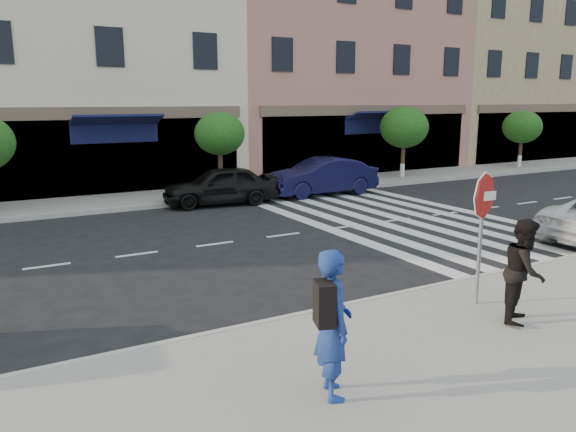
# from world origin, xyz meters

# --- Properties ---
(ground) EXTENTS (120.00, 120.00, 0.00)m
(ground) POSITION_xyz_m (0.00, 0.00, 0.00)
(ground) COLOR black
(ground) RESTS_ON ground
(sidewalk_near) EXTENTS (60.00, 4.50, 0.15)m
(sidewalk_near) POSITION_xyz_m (0.00, -3.75, 0.07)
(sidewalk_near) COLOR gray
(sidewalk_near) RESTS_ON ground
(sidewalk_far) EXTENTS (60.00, 3.00, 0.15)m
(sidewalk_far) POSITION_xyz_m (0.00, 11.00, 0.07)
(sidewalk_far) COLOR gray
(sidewalk_far) RESTS_ON ground
(building_centre) EXTENTS (11.00, 9.00, 11.00)m
(building_centre) POSITION_xyz_m (-0.50, 17.00, 5.50)
(building_centre) COLOR beige
(building_centre) RESTS_ON ground
(building_east_mid) EXTENTS (13.00, 9.00, 13.00)m
(building_east_mid) POSITION_xyz_m (11.50, 17.00, 6.50)
(building_east_mid) COLOR tan
(building_east_mid) RESTS_ON ground
(building_east_far) EXTENTS (12.00, 9.00, 12.00)m
(building_east_far) POSITION_xyz_m (24.00, 17.00, 6.00)
(building_east_far) COLOR tan
(building_east_far) RESTS_ON ground
(street_tree_c) EXTENTS (1.90, 1.90, 3.04)m
(street_tree_c) POSITION_xyz_m (3.00, 10.80, 2.36)
(street_tree_c) COLOR #473323
(street_tree_c) RESTS_ON sidewalk_far
(street_tree_ea) EXTENTS (2.20, 2.20, 3.19)m
(street_tree_ea) POSITION_xyz_m (12.00, 10.80, 2.39)
(street_tree_ea) COLOR #473323
(street_tree_ea) RESTS_ON sidewalk_far
(street_tree_eb) EXTENTS (2.00, 2.00, 2.94)m
(street_tree_eb) POSITION_xyz_m (20.00, 10.80, 2.22)
(street_tree_eb) COLOR #473323
(street_tree_eb) RESTS_ON sidewalk_far
(stop_sign) EXTENTS (0.82, 0.12, 2.32)m
(stop_sign) POSITION_xyz_m (2.23, -2.60, 1.85)
(stop_sign) COLOR gray
(stop_sign) RESTS_ON sidewalk_near
(photographer) EXTENTS (0.63, 0.77, 1.81)m
(photographer) POSITION_xyz_m (-1.67, -3.93, 1.06)
(photographer) COLOR navy
(photographer) RESTS_ON sidewalk_near
(walker) EXTENTS (1.03, 0.97, 1.67)m
(walker) POSITION_xyz_m (2.24, -3.49, 0.99)
(walker) COLOR black
(walker) RESTS_ON sidewalk_near
(car_far_mid) EXTENTS (4.14, 2.05, 1.36)m
(car_far_mid) POSITION_xyz_m (2.26, 9.10, 0.68)
(car_far_mid) COLOR black
(car_far_mid) RESTS_ON ground
(car_far_right) EXTENTS (4.41, 1.64, 1.44)m
(car_far_right) POSITION_xyz_m (6.50, 9.10, 0.72)
(car_far_right) COLOR black
(car_far_right) RESTS_ON ground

